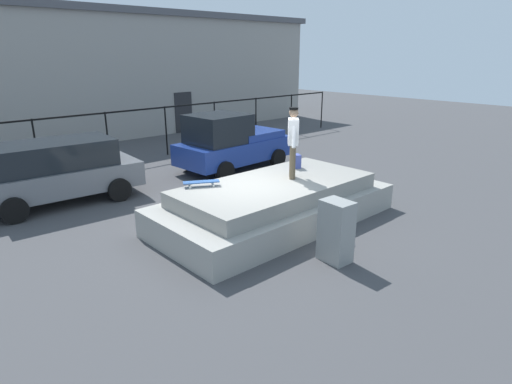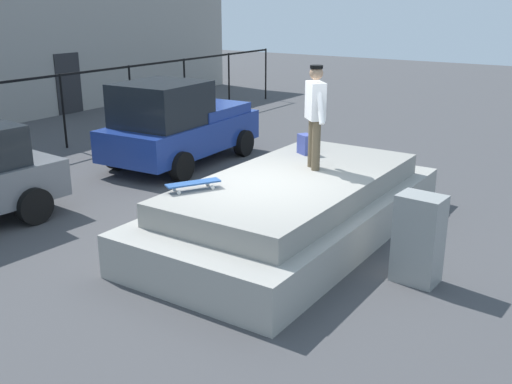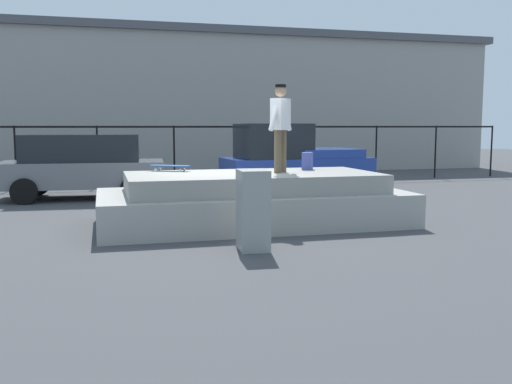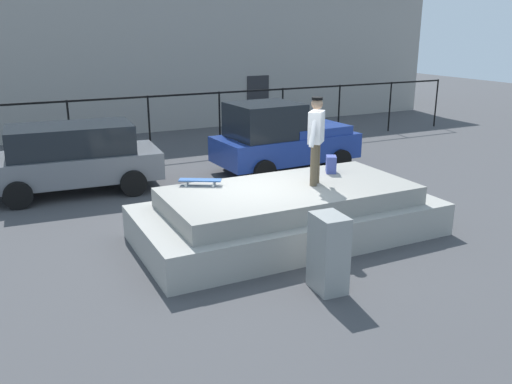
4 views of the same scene
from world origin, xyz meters
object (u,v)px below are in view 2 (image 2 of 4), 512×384
at_px(skateboarder, 315,110).
at_px(utility_box, 418,239).
at_px(backpack, 306,144).
at_px(skateboard, 193,183).
at_px(car_blue_pickup_mid, 178,124).

bearing_deg(skateboarder, utility_box, -117.07).
bearing_deg(backpack, skateboard, -68.19).
xyz_separation_m(backpack, utility_box, (-1.92, -2.82, -0.56)).
bearing_deg(skateboarder, skateboard, 155.88).
height_order(backpack, utility_box, backpack).
bearing_deg(car_blue_pickup_mid, skateboard, -136.62).
bearing_deg(skateboarder, backpack, 37.12).
relative_size(backpack, utility_box, 0.29).
height_order(skateboard, car_blue_pickup_mid, car_blue_pickup_mid).
bearing_deg(car_blue_pickup_mid, utility_box, -113.20).
relative_size(skateboarder, car_blue_pickup_mid, 0.41).
xyz_separation_m(skateboard, backpack, (2.82, -0.33, 0.08)).
bearing_deg(skateboard, utility_box, -73.97).
xyz_separation_m(skateboarder, car_blue_pickup_mid, (1.74, 4.49, -1.02)).
relative_size(skateboarder, utility_box, 1.37).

